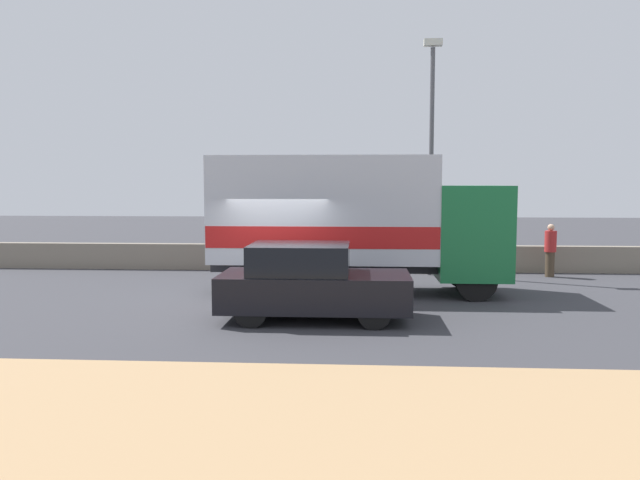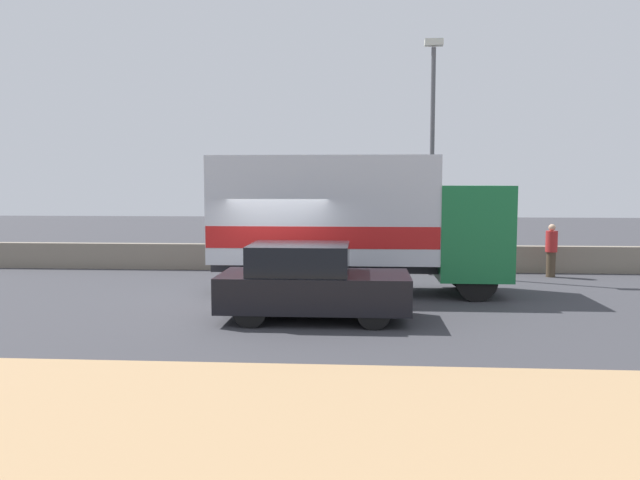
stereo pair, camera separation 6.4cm
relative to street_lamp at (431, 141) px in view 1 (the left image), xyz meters
The scene contains 7 objects.
ground_plane 8.28m from the street_lamp, 126.28° to the right, with size 80.00×80.00×0.00m, color #38383D.
dirt_shoulder_foreground 13.69m from the street_lamp, 108.92° to the right, with size 60.00×4.42×0.04m.
stone_wall_backdrop 5.71m from the street_lamp, 169.32° to the left, with size 60.00×0.35×0.86m.
street_lamp is the anchor object (origin of this frame).
box_truck 4.76m from the street_lamp, 125.91° to the right, with size 7.59×2.36×3.57m.
car_hatchback 8.21m from the street_lamp, 115.65° to the right, with size 3.98×1.83×1.61m.
pedestrian 4.97m from the street_lamp, ahead, with size 0.36×0.36×1.64m.
Camera 1 is at (2.02, -13.93, 2.88)m, focal length 35.00 mm.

